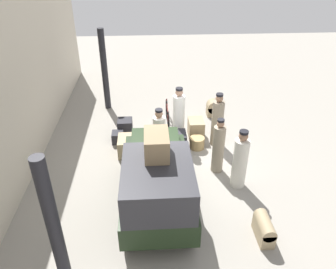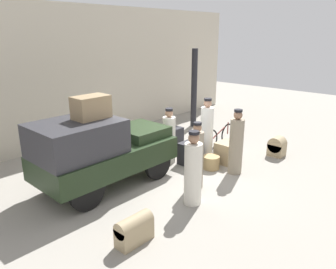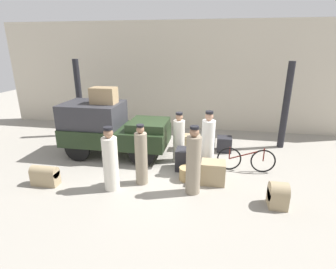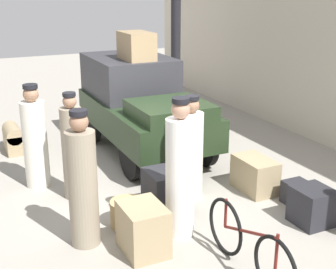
{
  "view_description": "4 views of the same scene",
  "coord_description": "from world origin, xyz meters",
  "px_view_note": "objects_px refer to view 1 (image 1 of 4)",
  "views": [
    {
      "loc": [
        -7.65,
        0.69,
        5.67
      ],
      "look_at": [
        0.2,
        0.2,
        0.95
      ],
      "focal_mm": 35.0,
      "sensor_mm": 36.0,
      "label": 1
    },
    {
      "loc": [
        -6.06,
        -5.56,
        3.62
      ],
      "look_at": [
        0.2,
        0.2,
        0.95
      ],
      "focal_mm": 35.0,
      "sensor_mm": 36.0,
      "label": 2
    },
    {
      "loc": [
        1.55,
        -7.21,
        3.52
      ],
      "look_at": [
        0.2,
        0.2,
        0.95
      ],
      "focal_mm": 28.0,
      "sensor_mm": 36.0,
      "label": 3
    },
    {
      "loc": [
        6.26,
        -2.7,
        3.15
      ],
      "look_at": [
        0.2,
        0.2,
        0.95
      ],
      "focal_mm": 50.0,
      "sensor_mm": 36.0,
      "label": 4
    }
  ],
  "objects_px": {
    "trunk_umber_medium": "(213,108)",
    "suitcase_black_upright": "(177,142)",
    "trunk_large_brown": "(118,137)",
    "trunk_wicker_pale": "(125,127)",
    "trunk_barrel_dark": "(264,228)",
    "suitcase_small_leather": "(196,128)",
    "porter_carrying_trunk": "(218,148)",
    "truck": "(157,180)",
    "conductor_in_dark_uniform": "(179,117)",
    "wicker_basket": "(197,143)",
    "bicycle": "(168,115)",
    "porter_standing_middle": "(217,122)",
    "trunk_on_truck_roof": "(157,144)",
    "suitcase_tan_flat": "(126,146)",
    "porter_lifting_near_truck": "(159,136)",
    "porter_with_bicycle": "(240,161)"
  },
  "relations": [
    {
      "from": "trunk_wicker_pale",
      "to": "trunk_barrel_dark",
      "type": "bearing_deg",
      "value": -145.45
    },
    {
      "from": "porter_standing_middle",
      "to": "suitcase_black_upright",
      "type": "height_order",
      "value": "porter_standing_middle"
    },
    {
      "from": "trunk_wicker_pale",
      "to": "porter_with_bicycle",
      "type": "bearing_deg",
      "value": -132.88
    },
    {
      "from": "porter_standing_middle",
      "to": "trunk_large_brown",
      "type": "height_order",
      "value": "porter_standing_middle"
    },
    {
      "from": "porter_carrying_trunk",
      "to": "porter_lifting_near_truck",
      "type": "height_order",
      "value": "porter_carrying_trunk"
    },
    {
      "from": "truck",
      "to": "suitcase_black_upright",
      "type": "xyz_separation_m",
      "value": [
        2.6,
        -0.69,
        -0.64
      ]
    },
    {
      "from": "trunk_barrel_dark",
      "to": "suitcase_small_leather",
      "type": "relative_size",
      "value": 1.1
    },
    {
      "from": "porter_standing_middle",
      "to": "wicker_basket",
      "type": "bearing_deg",
      "value": 107.03
    },
    {
      "from": "truck",
      "to": "suitcase_small_leather",
      "type": "distance_m",
      "value": 3.74
    },
    {
      "from": "trunk_umber_medium",
      "to": "suitcase_black_upright",
      "type": "relative_size",
      "value": 0.95
    },
    {
      "from": "wicker_basket",
      "to": "trunk_barrel_dark",
      "type": "xyz_separation_m",
      "value": [
        -3.68,
        -0.95,
        0.1
      ]
    },
    {
      "from": "trunk_barrel_dark",
      "to": "truck",
      "type": "bearing_deg",
      "value": 67.41
    },
    {
      "from": "porter_lifting_near_truck",
      "to": "suitcase_tan_flat",
      "type": "height_order",
      "value": "porter_lifting_near_truck"
    },
    {
      "from": "bicycle",
      "to": "trunk_on_truck_roof",
      "type": "height_order",
      "value": "trunk_on_truck_roof"
    },
    {
      "from": "truck",
      "to": "bicycle",
      "type": "xyz_separation_m",
      "value": [
        4.34,
        -0.5,
        -0.6
      ]
    },
    {
      "from": "porter_carrying_trunk",
      "to": "suitcase_black_upright",
      "type": "height_order",
      "value": "porter_carrying_trunk"
    },
    {
      "from": "bicycle",
      "to": "suitcase_black_upright",
      "type": "relative_size",
      "value": 2.63
    },
    {
      "from": "suitcase_small_leather",
      "to": "truck",
      "type": "bearing_deg",
      "value": 157.99
    },
    {
      "from": "bicycle",
      "to": "conductor_in_dark_uniform",
      "type": "height_order",
      "value": "conductor_in_dark_uniform"
    },
    {
      "from": "truck",
      "to": "trunk_on_truck_roof",
      "type": "bearing_deg",
      "value": 180.0
    },
    {
      "from": "suitcase_tan_flat",
      "to": "trunk_large_brown",
      "type": "bearing_deg",
      "value": 23.5
    },
    {
      "from": "trunk_large_brown",
      "to": "trunk_wicker_pale",
      "type": "distance_m",
      "value": 0.57
    },
    {
      "from": "trunk_large_brown",
      "to": "porter_standing_middle",
      "type": "bearing_deg",
      "value": -95.67
    },
    {
      "from": "wicker_basket",
      "to": "porter_with_bicycle",
      "type": "height_order",
      "value": "porter_with_bicycle"
    },
    {
      "from": "suitcase_black_upright",
      "to": "suitcase_small_leather",
      "type": "xyz_separation_m",
      "value": [
        0.81,
        -0.69,
        -0.01
      ]
    },
    {
      "from": "porter_carrying_trunk",
      "to": "wicker_basket",
      "type": "bearing_deg",
      "value": 18.56
    },
    {
      "from": "bicycle",
      "to": "trunk_on_truck_roof",
      "type": "relative_size",
      "value": 2.1
    },
    {
      "from": "suitcase_small_leather",
      "to": "suitcase_black_upright",
      "type": "bearing_deg",
      "value": 139.68
    },
    {
      "from": "truck",
      "to": "trunk_large_brown",
      "type": "bearing_deg",
      "value": 20.01
    },
    {
      "from": "conductor_in_dark_uniform",
      "to": "suitcase_black_upright",
      "type": "bearing_deg",
      "value": 171.46
    },
    {
      "from": "trunk_large_brown",
      "to": "trunk_wicker_pale",
      "type": "xyz_separation_m",
      "value": [
        0.52,
        -0.22,
        0.08
      ]
    },
    {
      "from": "wicker_basket",
      "to": "trunk_wicker_pale",
      "type": "bearing_deg",
      "value": 65.79
    },
    {
      "from": "wicker_basket",
      "to": "porter_lifting_near_truck",
      "type": "relative_size",
      "value": 0.29
    },
    {
      "from": "porter_standing_middle",
      "to": "trunk_umber_medium",
      "type": "bearing_deg",
      "value": -7.55
    },
    {
      "from": "truck",
      "to": "suitcase_tan_flat",
      "type": "height_order",
      "value": "truck"
    },
    {
      "from": "truck",
      "to": "porter_carrying_trunk",
      "type": "bearing_deg",
      "value": -48.2
    },
    {
      "from": "conductor_in_dark_uniform",
      "to": "porter_with_bicycle",
      "type": "distance_m",
      "value": 2.73
    },
    {
      "from": "wicker_basket",
      "to": "suitcase_black_upright",
      "type": "height_order",
      "value": "suitcase_black_upright"
    },
    {
      "from": "wicker_basket",
      "to": "porter_carrying_trunk",
      "type": "relative_size",
      "value": 0.28
    },
    {
      "from": "porter_standing_middle",
      "to": "trunk_on_truck_roof",
      "type": "distance_m",
      "value": 3.83
    },
    {
      "from": "truck",
      "to": "trunk_wicker_pale",
      "type": "xyz_separation_m",
      "value": [
        3.76,
        0.96,
        -0.7
      ]
    },
    {
      "from": "trunk_umber_medium",
      "to": "trunk_wicker_pale",
      "type": "height_order",
      "value": "trunk_umber_medium"
    },
    {
      "from": "bicycle",
      "to": "trunk_barrel_dark",
      "type": "height_order",
      "value": "bicycle"
    },
    {
      "from": "porter_carrying_trunk",
      "to": "trunk_umber_medium",
      "type": "bearing_deg",
      "value": -8.41
    },
    {
      "from": "conductor_in_dark_uniform",
      "to": "porter_carrying_trunk",
      "type": "height_order",
      "value": "conductor_in_dark_uniform"
    },
    {
      "from": "bicycle",
      "to": "trunk_umber_medium",
      "type": "distance_m",
      "value": 1.81
    },
    {
      "from": "trunk_barrel_dark",
      "to": "suitcase_tan_flat",
      "type": "distance_m",
      "value": 4.71
    },
    {
      "from": "bicycle",
      "to": "trunk_umber_medium",
      "type": "height_order",
      "value": "bicycle"
    },
    {
      "from": "conductor_in_dark_uniform",
      "to": "porter_with_bicycle",
      "type": "xyz_separation_m",
      "value": [
        -2.36,
        -1.37,
        -0.08
      ]
    },
    {
      "from": "bicycle",
      "to": "porter_carrying_trunk",
      "type": "bearing_deg",
      "value": -156.36
    }
  ]
}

